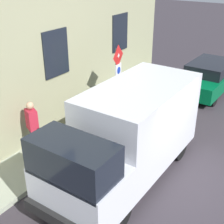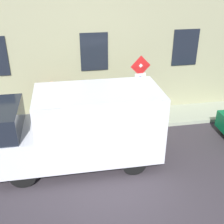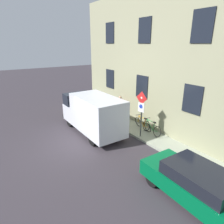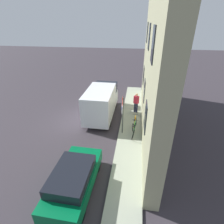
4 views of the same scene
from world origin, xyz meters
name	(u,v)px [view 4 (image 4 of 4)]	position (x,y,z in m)	size (l,w,h in m)	color
ground_plane	(83,120)	(0.00, 0.00, 0.00)	(80.00, 80.00, 0.00)	#342F35
sidewalk_slab	(131,123)	(3.86, 0.00, 0.07)	(1.61, 15.93, 0.14)	#9EA58F
building_facade	(152,68)	(5.02, 0.00, 4.37)	(0.75, 13.93, 8.74)	#9B9A76
sign_post_stacked	(122,110)	(3.26, -1.52, 1.95)	(0.18, 0.56, 2.70)	#474C47
delivery_van	(101,101)	(1.35, 0.92, 1.33)	(2.04, 5.35, 2.50)	silver
parked_hatchback	(73,179)	(1.50, -6.44, 0.73)	(1.85, 4.04, 1.38)	#035C30
bicycle_green	(134,130)	(4.12, -1.62, 0.51)	(0.46, 1.72, 0.89)	black
bicycle_orange	(134,124)	(4.12, -0.81, 0.51)	(0.48, 1.72, 0.89)	black
pedestrian	(136,102)	(4.14, 1.74, 1.07)	(0.47, 0.40, 1.72)	#262B47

